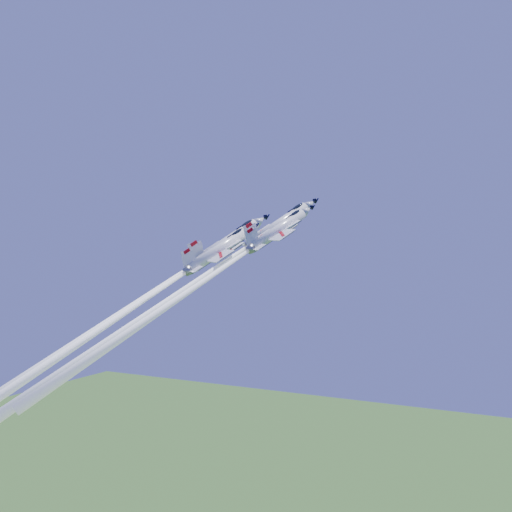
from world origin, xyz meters
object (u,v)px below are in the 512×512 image
at_px(jet_left, 130,307).
at_px(jet_slot, 102,328).
at_px(jet_lead, 179,293).
at_px(jet_right, 191,290).

relative_size(jet_left, jet_slot, 0.98).
bearing_deg(jet_left, jet_lead, 24.13).
bearing_deg(jet_slot, jet_right, 44.64).
bearing_deg(jet_lead, jet_right, -4.26).
relative_size(jet_right, jet_slot, 0.79).
xyz_separation_m(jet_lead, jet_right, (4.93, -4.01, 0.88)).
relative_size(jet_lead, jet_right, 1.21).
bearing_deg(jet_slot, jet_left, 135.69).
height_order(jet_left, jet_right, jet_right).
xyz_separation_m(jet_lead, jet_slot, (-9.96, -6.58, -5.33)).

